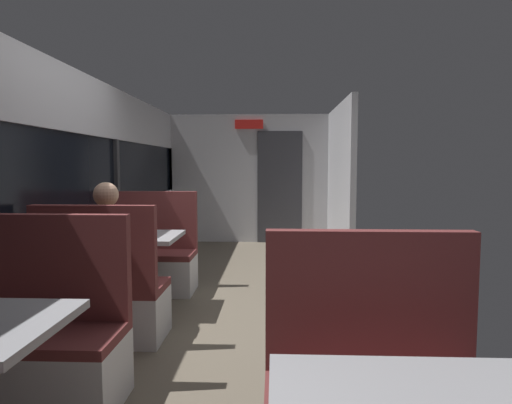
% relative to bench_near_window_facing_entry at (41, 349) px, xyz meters
% --- Properties ---
extents(ground_plane, '(3.30, 9.20, 0.02)m').
position_rel_bench_near_window_facing_entry_xyz_m(ground_plane, '(0.89, 1.39, -0.34)').
color(ground_plane, '#665B4C').
extents(carriage_window_panel_left, '(0.09, 8.48, 2.30)m').
position_rel_bench_near_window_facing_entry_xyz_m(carriage_window_panel_left, '(-0.56, 1.39, 0.78)').
color(carriage_window_panel_left, '#B2B2B7').
rests_on(carriage_window_panel_left, ground_plane).
extents(carriage_end_bulkhead, '(2.90, 0.11, 2.30)m').
position_rel_bench_near_window_facing_entry_xyz_m(carriage_end_bulkhead, '(0.95, 5.59, 0.81)').
color(carriage_end_bulkhead, '#B2B2B7').
rests_on(carriage_end_bulkhead, ground_plane).
extents(carriage_aisle_panel_right, '(0.08, 2.40, 2.30)m').
position_rel_bench_near_window_facing_entry_xyz_m(carriage_aisle_panel_right, '(2.34, 4.39, 0.82)').
color(carriage_aisle_panel_right, '#B2B2B7').
rests_on(carriage_aisle_panel_right, ground_plane).
extents(bench_near_window_facing_entry, '(0.95, 0.50, 1.10)m').
position_rel_bench_near_window_facing_entry_xyz_m(bench_near_window_facing_entry, '(0.00, 0.00, 0.00)').
color(bench_near_window_facing_entry, silver).
rests_on(bench_near_window_facing_entry, ground_plane).
extents(dining_table_mid_window, '(0.90, 0.70, 0.74)m').
position_rel_bench_near_window_facing_entry_xyz_m(dining_table_mid_window, '(0.00, 1.65, 0.31)').
color(dining_table_mid_window, '#9E9EA3').
rests_on(dining_table_mid_window, ground_plane).
extents(bench_mid_window_facing_end, '(0.95, 0.50, 1.10)m').
position_rel_bench_near_window_facing_entry_xyz_m(bench_mid_window_facing_end, '(0.00, 0.95, 0.00)').
color(bench_mid_window_facing_end, silver).
rests_on(bench_mid_window_facing_end, ground_plane).
extents(bench_mid_window_facing_entry, '(0.95, 0.50, 1.10)m').
position_rel_bench_near_window_facing_entry_xyz_m(bench_mid_window_facing_entry, '(0.00, 2.35, 0.00)').
color(bench_mid_window_facing_entry, silver).
rests_on(bench_mid_window_facing_entry, ground_plane).
extents(seated_passenger, '(0.47, 0.55, 1.26)m').
position_rel_bench_near_window_facing_entry_xyz_m(seated_passenger, '(0.00, 1.02, 0.21)').
color(seated_passenger, '#26262D').
rests_on(seated_passenger, ground_plane).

